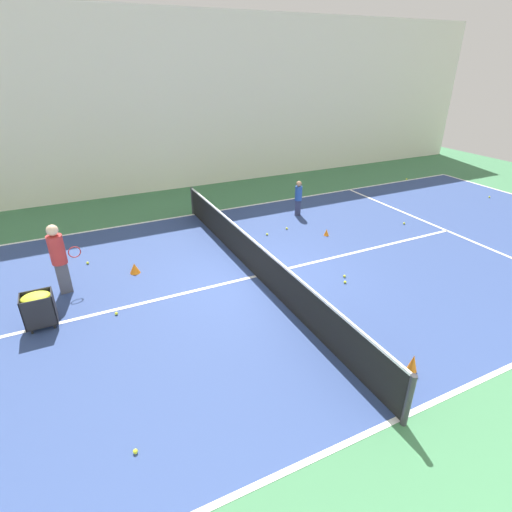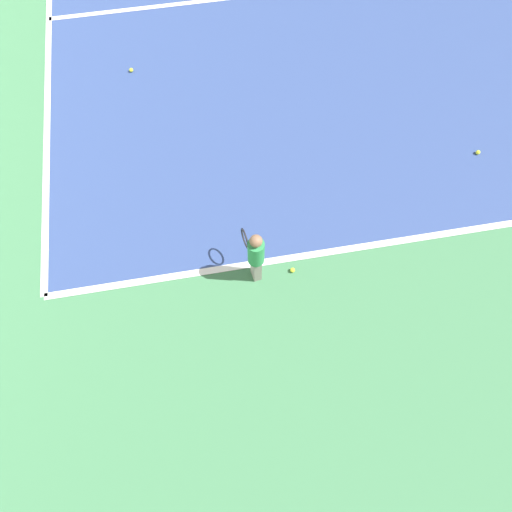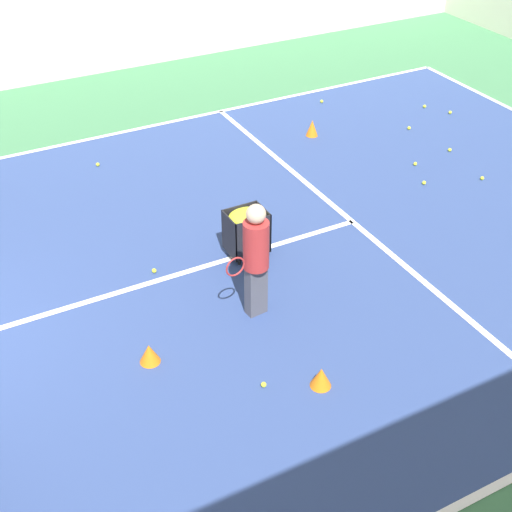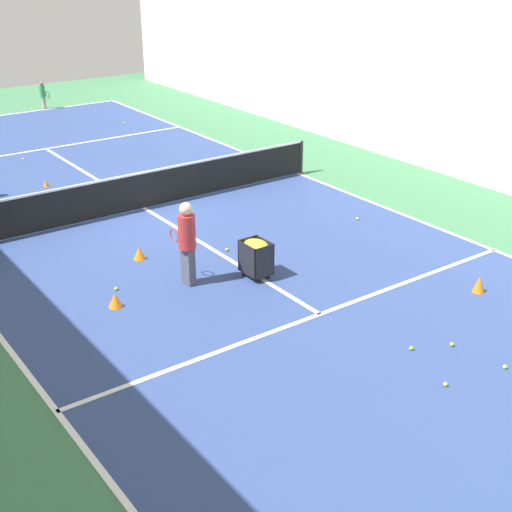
% 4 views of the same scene
% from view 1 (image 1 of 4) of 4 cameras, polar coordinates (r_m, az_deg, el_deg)
% --- Properties ---
extents(ground_plane, '(35.64, 35.64, 0.00)m').
position_cam_1_polar(ground_plane, '(10.17, -0.00, -2.91)').
color(ground_plane, '#3D754C').
extents(court_playing_area, '(9.99, 24.89, 0.00)m').
position_cam_1_polar(court_playing_area, '(10.17, -0.00, -2.91)').
color(court_playing_area, navy).
rests_on(court_playing_area, ground).
extents(line_sideline_left, '(0.10, 24.89, 0.00)m').
position_cam_1_polar(line_sideline_left, '(6.97, 19.68, -21.06)').
color(line_sideline_left, white).
rests_on(line_sideline_left, ground).
extents(line_sideline_right, '(0.10, 24.89, 0.00)m').
position_cam_1_polar(line_sideline_right, '(14.42, -8.79, 5.89)').
color(line_sideline_right, white).
rests_on(line_sideline_right, ground).
extents(line_service_near, '(9.99, 0.10, 0.00)m').
position_cam_1_polar(line_service_near, '(14.26, 25.59, 3.30)').
color(line_service_near, white).
rests_on(line_service_near, ground).
extents(line_centre_service, '(0.10, 13.69, 0.00)m').
position_cam_1_polar(line_centre_service, '(10.17, -0.00, -2.89)').
color(line_centre_service, white).
rests_on(line_centre_service, ground).
extents(hall_enclosure_right, '(0.15, 31.94, 6.68)m').
position_cam_1_polar(hall_enclosure_right, '(16.95, -13.46, 20.17)').
color(hall_enclosure_right, silver).
rests_on(hall_enclosure_right, ground).
extents(tennis_net, '(10.29, 0.10, 0.96)m').
position_cam_1_polar(tennis_net, '(9.93, -0.00, -0.40)').
color(tennis_net, '#2D2D33').
rests_on(tennis_net, ground).
extents(coach_at_net, '(0.38, 0.67, 1.71)m').
position_cam_1_polar(coach_at_net, '(10.10, -26.40, 0.16)').
color(coach_at_net, '#4C4C56').
rests_on(coach_at_net, ground).
extents(child_midcourt, '(0.34, 0.34, 1.23)m').
position_cam_1_polar(child_midcourt, '(14.05, 6.08, 8.53)').
color(child_midcourt, '#2D3351').
rests_on(child_midcourt, ground).
extents(ball_cart, '(0.47, 0.60, 0.78)m').
position_cam_1_polar(ball_cart, '(9.19, -28.75, -6.04)').
color(ball_cart, black).
rests_on(ball_cart, ground).
extents(training_cone_0, '(0.27, 0.27, 0.27)m').
position_cam_1_polar(training_cone_0, '(10.73, -16.95, -1.67)').
color(training_cone_0, orange).
rests_on(training_cone_0, ground).
extents(training_cone_1, '(0.19, 0.19, 0.34)m').
position_cam_1_polar(training_cone_1, '(7.76, 21.49, -14.04)').
color(training_cone_1, orange).
rests_on(training_cone_1, ground).
extents(training_cone_2, '(0.26, 0.26, 0.28)m').
position_cam_1_polar(training_cone_2, '(11.90, -26.07, -0.45)').
color(training_cone_2, orange).
rests_on(training_cone_2, ground).
extents(training_cone_4, '(0.16, 0.16, 0.21)m').
position_cam_1_polar(training_cone_4, '(12.67, 10.04, 3.35)').
color(training_cone_4, orange).
rests_on(training_cone_4, ground).
extents(tennis_ball_2, '(0.07, 0.07, 0.07)m').
position_cam_1_polar(tennis_ball_2, '(18.54, 30.37, 7.29)').
color(tennis_ball_2, yellow).
rests_on(tennis_ball_2, ground).
extents(tennis_ball_4, '(0.07, 0.07, 0.07)m').
position_cam_1_polar(tennis_ball_4, '(6.45, -16.86, -25.14)').
color(tennis_ball_4, yellow).
rests_on(tennis_ball_4, ground).
extents(tennis_ball_5, '(0.07, 0.07, 0.07)m').
position_cam_1_polar(tennis_ball_5, '(13.00, 4.41, 3.96)').
color(tennis_ball_5, yellow).
rests_on(tennis_ball_5, ground).
extents(tennis_ball_12, '(0.07, 0.07, 0.07)m').
position_cam_1_polar(tennis_ball_12, '(11.66, -22.92, -0.92)').
color(tennis_ball_12, yellow).
rests_on(tennis_ball_12, ground).
extents(tennis_ball_13, '(0.07, 0.07, 0.07)m').
position_cam_1_polar(tennis_ball_13, '(12.52, 1.59, 3.13)').
color(tennis_ball_13, yellow).
rests_on(tennis_ball_13, ground).
extents(tennis_ball_14, '(0.07, 0.07, 0.07)m').
position_cam_1_polar(tennis_ball_14, '(10.08, 12.60, -3.64)').
color(tennis_ball_14, yellow).
rests_on(tennis_ball_14, ground).
extents(tennis_ball_15, '(0.07, 0.07, 0.07)m').
position_cam_1_polar(tennis_ball_15, '(19.80, 20.71, 10.25)').
color(tennis_ball_15, yellow).
rests_on(tennis_ball_15, ground).
extents(tennis_ball_16, '(0.07, 0.07, 0.07)m').
position_cam_1_polar(tennis_ball_16, '(14.26, 20.40, 4.41)').
color(tennis_ball_16, yellow).
rests_on(tennis_ball_16, ground).
extents(tennis_ball_17, '(0.07, 0.07, 0.07)m').
position_cam_1_polar(tennis_ball_17, '(9.21, -19.33, -7.75)').
color(tennis_ball_17, yellow).
rests_on(tennis_ball_17, ground).
extents(tennis_ball_19, '(0.07, 0.07, 0.07)m').
position_cam_1_polar(tennis_ball_19, '(10.34, 12.53, -2.83)').
color(tennis_ball_19, yellow).
rests_on(tennis_ball_19, ground).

